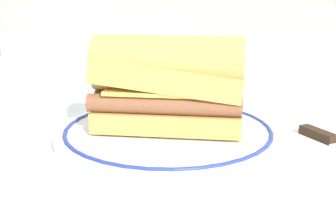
% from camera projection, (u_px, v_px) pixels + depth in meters
% --- Properties ---
extents(ground_plane, '(1.50, 1.50, 0.00)m').
position_uv_depth(ground_plane, '(144.00, 141.00, 0.57)').
color(ground_plane, silver).
extents(plate, '(0.30, 0.30, 0.01)m').
position_uv_depth(plate, '(168.00, 132.00, 0.58)').
color(plate, white).
rests_on(plate, ground_plane).
extents(sausage_sandwich, '(0.21, 0.15, 0.12)m').
position_uv_depth(sausage_sandwich, '(168.00, 82.00, 0.56)').
color(sausage_sandwich, tan).
rests_on(sausage_sandwich, plate).
extents(drinking_glass, '(0.06, 0.06, 0.10)m').
position_uv_depth(drinking_glass, '(15.00, 96.00, 0.62)').
color(drinking_glass, silver).
rests_on(drinking_glass, ground_plane).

